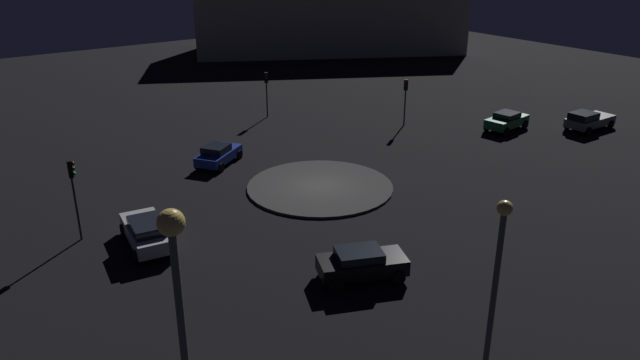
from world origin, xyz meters
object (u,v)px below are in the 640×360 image
(car_black, at_px, (362,263))
(traffic_light_west, at_px, (73,184))
(streetlamp_southwest, at_px, (183,340))
(car_grey, at_px, (588,120))
(store_building, at_px, (330,18))
(car_green, at_px, (507,121))
(traffic_light_northeast, at_px, (405,93))
(streetlamp_south, at_px, (493,298))
(car_blue, at_px, (218,154))
(car_silver, at_px, (147,231))
(traffic_light_north, at_px, (267,86))

(car_black, relative_size, traffic_light_west, 1.01)
(car_black, distance_m, streetlamp_southwest, 15.56)
(car_grey, distance_m, store_building, 41.59)
(car_black, relative_size, streetlamp_southwest, 0.45)
(streetlamp_southwest, bearing_deg, car_green, 27.62)
(car_black, bearing_deg, traffic_light_northeast, -114.86)
(car_black, xyz_separation_m, traffic_light_west, (-9.46, 11.69, 2.34))
(car_grey, height_order, traffic_light_northeast, traffic_light_northeast)
(car_black, bearing_deg, car_green, -132.95)
(car_black, xyz_separation_m, streetlamp_south, (-2.81, -9.40, 4.16))
(car_black, relative_size, car_grey, 0.99)
(streetlamp_southwest, bearing_deg, car_grey, 19.91)
(car_blue, bearing_deg, car_silver, -169.04)
(traffic_light_northeast, height_order, streetlamp_south, streetlamp_south)
(car_green, relative_size, streetlamp_south, 0.52)
(car_black, distance_m, car_blue, 17.64)
(store_building, bearing_deg, traffic_light_north, 72.22)
(car_silver, height_order, traffic_light_northeast, traffic_light_northeast)
(traffic_light_northeast, relative_size, traffic_light_north, 0.99)
(traffic_light_north, bearing_deg, streetlamp_southwest, -13.83)
(car_black, xyz_separation_m, car_blue, (1.58, 17.57, -0.05))
(car_silver, distance_m, traffic_light_west, 4.43)
(car_blue, height_order, traffic_light_north, traffic_light_north)
(car_silver, height_order, streetlamp_southwest, streetlamp_southwest)
(streetlamp_south, bearing_deg, car_grey, 26.78)
(streetlamp_south, bearing_deg, car_silver, 102.52)
(car_silver, bearing_deg, traffic_light_west, 50.98)
(car_black, height_order, car_grey, car_grey)
(traffic_light_north, height_order, streetlamp_south, streetlamp_south)
(streetlamp_south, bearing_deg, store_building, 57.38)
(car_black, relative_size, car_blue, 1.06)
(car_green, relative_size, streetlamp_southwest, 0.43)
(car_silver, bearing_deg, streetlamp_southwest, 171.24)
(car_green, relative_size, traffic_light_north, 1.08)
(traffic_light_northeast, bearing_deg, car_blue, -29.20)
(car_green, relative_size, car_grey, 0.94)
(car_blue, height_order, streetlamp_south, streetlamp_south)
(store_building, bearing_deg, streetlamp_south, 85.83)
(car_grey, bearing_deg, store_building, 85.04)
(car_blue, height_order, streetlamp_southwest, streetlamp_southwest)
(car_green, xyz_separation_m, traffic_light_northeast, (-5.97, 5.82, 2.00))
(traffic_light_north, xyz_separation_m, store_building, (23.67, 22.67, 1.66))
(car_grey, height_order, car_blue, car_grey)
(store_building, bearing_deg, car_green, 103.86)
(car_silver, distance_m, car_blue, 12.09)
(car_silver, relative_size, traffic_light_north, 1.19)
(car_silver, height_order, traffic_light_north, traffic_light_north)
(store_building, bearing_deg, streetlamp_southwest, 79.18)
(car_grey, height_order, store_building, store_building)
(streetlamp_south, bearing_deg, streetlamp_southwest, 171.59)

